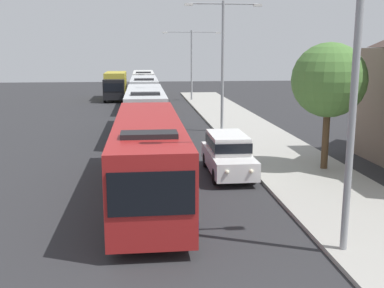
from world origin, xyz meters
TOP-DOWN VIEW (x-y plane):
  - bus_lead at (-1.30, 10.88)m, footprint 2.58×12.22m
  - bus_second_in_line at (-1.30, 24.55)m, footprint 2.58×11.72m
  - bus_middle at (-1.30, 38.45)m, footprint 2.58×11.01m
  - bus_fourth_in_line at (-1.30, 52.01)m, footprint 2.58×11.01m
  - white_suv at (2.40, 13.76)m, footprint 1.86×5.09m
  - box_truck_oncoming at (-4.60, 48.27)m, footprint 2.35×8.35m
  - streetlamp_near at (4.10, 4.93)m, footprint 5.05×0.28m
  - streetlamp_mid at (4.10, 25.17)m, footprint 5.28×0.28m
  - streetlamp_far at (4.10, 45.41)m, footprint 6.50×0.28m
  - roadside_tree at (7.09, 13.80)m, footprint 3.45×3.45m

SIDE VIEW (x-z plane):
  - white_suv at x=2.40m, z-range 0.08..1.98m
  - bus_middle at x=-1.30m, z-range 0.09..3.30m
  - bus_fourth_in_line at x=-1.30m, z-range 0.09..3.30m
  - bus_second_in_line at x=-1.30m, z-range 0.09..3.30m
  - bus_lead at x=-1.30m, z-range 0.09..3.30m
  - box_truck_oncoming at x=-4.60m, z-range 0.14..3.29m
  - roadside_tree at x=7.09m, z-range 1.36..7.27m
  - streetlamp_far at x=4.10m, z-range 1.10..8.85m
  - streetlamp_near at x=4.10m, z-range 1.02..9.50m
  - streetlamp_mid at x=4.10m, z-range 1.05..9.88m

